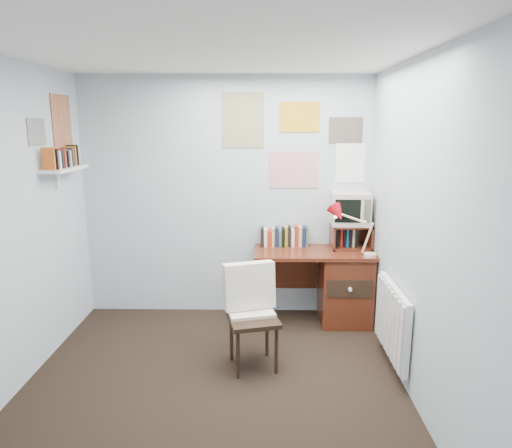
% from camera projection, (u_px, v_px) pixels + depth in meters
% --- Properties ---
extents(ground, '(3.50, 3.50, 0.00)m').
position_uv_depth(ground, '(210.00, 405.00, 3.34)').
color(ground, black).
rests_on(ground, ground).
extents(back_wall, '(3.00, 0.02, 2.50)m').
position_uv_depth(back_wall, '(226.00, 198.00, 4.78)').
color(back_wall, '#AFC1C8').
rests_on(back_wall, ground).
extents(right_wall, '(0.02, 3.50, 2.50)m').
position_uv_depth(right_wall, '(429.00, 241.00, 3.05)').
color(right_wall, '#AFC1C8').
rests_on(right_wall, ground).
extents(ceiling, '(3.00, 3.50, 0.02)m').
position_uv_depth(ceiling, '(201.00, 43.00, 2.80)').
color(ceiling, white).
rests_on(ceiling, back_wall).
extents(desk, '(1.20, 0.55, 0.76)m').
position_uv_depth(desk, '(339.00, 284.00, 4.68)').
color(desk, '#5A2414').
rests_on(desk, ground).
extents(desk_chair, '(0.52, 0.51, 0.85)m').
position_uv_depth(desk_chair, '(253.00, 320.00, 3.78)').
color(desk_chair, black).
rests_on(desk_chair, ground).
extents(desk_lamp, '(0.32, 0.28, 0.44)m').
position_uv_depth(desk_lamp, '(371.00, 235.00, 4.35)').
color(desk_lamp, red).
rests_on(desk_lamp, desk).
extents(tv_riser, '(0.40, 0.30, 0.25)m').
position_uv_depth(tv_riser, '(351.00, 236.00, 4.69)').
color(tv_riser, '#5A2414').
rests_on(tv_riser, desk).
extents(crt_tv, '(0.39, 0.37, 0.36)m').
position_uv_depth(crt_tv, '(350.00, 207.00, 4.64)').
color(crt_tv, beige).
rests_on(crt_tv, tv_riser).
extents(book_row, '(0.60, 0.14, 0.22)m').
position_uv_depth(book_row, '(289.00, 236.00, 4.77)').
color(book_row, '#5A2414').
rests_on(book_row, desk).
extents(radiator, '(0.09, 0.80, 0.60)m').
position_uv_depth(radiator, '(393.00, 321.00, 3.77)').
color(radiator, white).
rests_on(radiator, right_wall).
extents(wall_shelf, '(0.20, 0.62, 0.24)m').
position_uv_depth(wall_shelf, '(64.00, 169.00, 4.09)').
color(wall_shelf, white).
rests_on(wall_shelf, left_wall).
extents(posters_back, '(1.20, 0.01, 0.90)m').
position_uv_depth(posters_back, '(294.00, 140.00, 4.64)').
color(posters_back, white).
rests_on(posters_back, back_wall).
extents(posters_left, '(0.01, 0.70, 0.60)m').
position_uv_depth(posters_left, '(50.00, 126.00, 4.01)').
color(posters_left, white).
rests_on(posters_left, left_wall).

